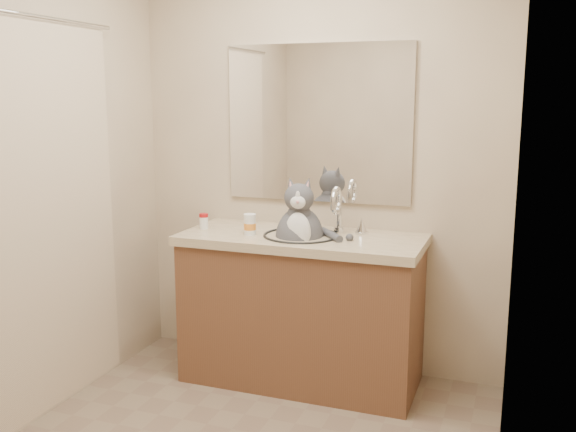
% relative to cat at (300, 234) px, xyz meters
% --- Properties ---
extents(room, '(2.22, 2.52, 2.42)m').
position_rel_cat_xyz_m(room, '(0.00, -0.94, 0.34)').
color(room, '#816E59').
rests_on(room, ground).
extents(vanity, '(1.34, 0.59, 1.12)m').
position_rel_cat_xyz_m(vanity, '(0.00, 0.03, -0.42)').
color(vanity, brown).
rests_on(vanity, ground).
extents(mirror, '(1.10, 0.02, 0.90)m').
position_rel_cat_xyz_m(mirror, '(0.00, 0.30, 0.59)').
color(mirror, white).
rests_on(mirror, room).
extents(shower_curtain, '(0.02, 1.30, 1.93)m').
position_rel_cat_xyz_m(shower_curtain, '(-1.05, -0.84, 0.17)').
color(shower_curtain, beige).
rests_on(shower_curtain, ground).
extents(cat, '(0.43, 0.35, 0.53)m').
position_rel_cat_xyz_m(cat, '(0.00, 0.00, 0.00)').
color(cat, '#4B4B50').
rests_on(cat, vanity).
extents(pill_bottle_redcap, '(0.06, 0.06, 0.09)m').
position_rel_cat_xyz_m(pill_bottle_redcap, '(-0.59, -0.00, 0.03)').
color(pill_bottle_redcap, white).
rests_on(pill_bottle_redcap, vanity).
extents(pill_bottle_orange, '(0.07, 0.07, 0.12)m').
position_rel_cat_xyz_m(pill_bottle_orange, '(-0.27, -0.06, 0.04)').
color(pill_bottle_orange, white).
rests_on(pill_bottle_orange, vanity).
extents(grey_canister, '(0.06, 0.06, 0.07)m').
position_rel_cat_xyz_m(grey_canister, '(-0.34, 0.09, 0.02)').
color(grey_canister, gray).
rests_on(grey_canister, vanity).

